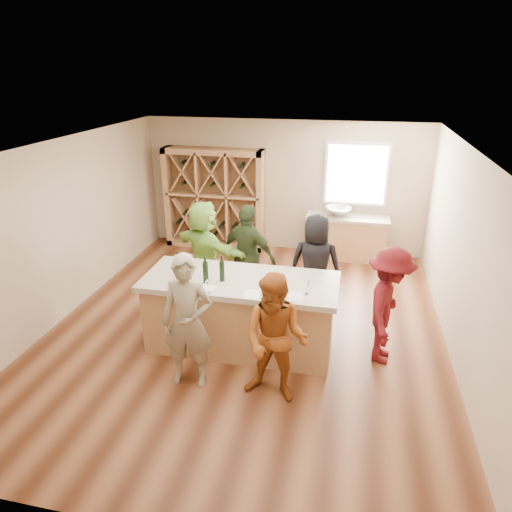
% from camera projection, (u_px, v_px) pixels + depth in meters
% --- Properties ---
extents(floor, '(6.00, 7.00, 0.10)m').
position_uv_depth(floor, '(247.00, 330.00, 7.22)').
color(floor, brown).
rests_on(floor, ground).
extents(ceiling, '(6.00, 7.00, 0.10)m').
position_uv_depth(ceiling, '(246.00, 144.00, 6.09)').
color(ceiling, white).
rests_on(ceiling, ground).
extents(wall_back, '(6.00, 0.10, 2.80)m').
position_uv_depth(wall_back, '(284.00, 186.00, 9.85)').
color(wall_back, tan).
rests_on(wall_back, ground).
extents(wall_front, '(6.00, 0.10, 2.80)m').
position_uv_depth(wall_front, '(139.00, 412.00, 3.46)').
color(wall_front, tan).
rests_on(wall_front, ground).
extents(wall_left, '(0.10, 7.00, 2.80)m').
position_uv_depth(wall_left, '(60.00, 230.00, 7.25)').
color(wall_left, tan).
rests_on(wall_left, ground).
extents(wall_right, '(0.10, 7.00, 2.80)m').
position_uv_depth(wall_right, '(469.00, 263.00, 6.06)').
color(wall_right, tan).
rests_on(wall_right, ground).
extents(window_frame, '(1.30, 0.06, 1.30)m').
position_uv_depth(window_frame, '(356.00, 174.00, 9.35)').
color(window_frame, white).
rests_on(window_frame, wall_back).
extents(window_pane, '(1.18, 0.01, 1.18)m').
position_uv_depth(window_pane, '(356.00, 175.00, 9.32)').
color(window_pane, white).
rests_on(window_pane, wall_back).
extents(wine_rack, '(2.20, 0.45, 2.20)m').
position_uv_depth(wine_rack, '(214.00, 199.00, 10.01)').
color(wine_rack, tan).
rests_on(wine_rack, floor).
extents(back_counter_base, '(1.60, 0.58, 0.86)m').
position_uv_depth(back_counter_base, '(346.00, 239.00, 9.64)').
color(back_counter_base, tan).
rests_on(back_counter_base, floor).
extents(back_counter_top, '(1.70, 0.62, 0.06)m').
position_uv_depth(back_counter_top, '(348.00, 218.00, 9.46)').
color(back_counter_top, '#B6A895').
rests_on(back_counter_top, back_counter_base).
extents(sink, '(0.54, 0.54, 0.19)m').
position_uv_depth(sink, '(338.00, 212.00, 9.45)').
color(sink, silver).
rests_on(sink, back_counter_top).
extents(faucet, '(0.02, 0.02, 0.30)m').
position_uv_depth(faucet, '(339.00, 206.00, 9.59)').
color(faucet, silver).
rests_on(faucet, back_counter_top).
extents(tasting_counter_base, '(2.60, 1.00, 1.00)m').
position_uv_depth(tasting_counter_base, '(241.00, 315.00, 6.56)').
color(tasting_counter_base, tan).
rests_on(tasting_counter_base, floor).
extents(tasting_counter_top, '(2.72, 1.12, 0.08)m').
position_uv_depth(tasting_counter_top, '(240.00, 282.00, 6.35)').
color(tasting_counter_top, '#B6A895').
rests_on(tasting_counter_top, tasting_counter_base).
extents(wine_bottle_a, '(0.09, 0.09, 0.33)m').
position_uv_depth(wine_bottle_a, '(178.00, 269.00, 6.25)').
color(wine_bottle_a, black).
rests_on(wine_bottle_a, tasting_counter_top).
extents(wine_bottle_b, '(0.07, 0.07, 0.27)m').
position_uv_depth(wine_bottle_b, '(189.00, 272.00, 6.22)').
color(wine_bottle_b, black).
rests_on(wine_bottle_b, tasting_counter_top).
extents(wine_bottle_d, '(0.08, 0.08, 0.30)m').
position_uv_depth(wine_bottle_d, '(206.00, 272.00, 6.17)').
color(wine_bottle_d, black).
rests_on(wine_bottle_d, tasting_counter_top).
extents(wine_bottle_e, '(0.07, 0.07, 0.29)m').
position_uv_depth(wine_bottle_e, '(222.00, 271.00, 6.23)').
color(wine_bottle_e, black).
rests_on(wine_bottle_e, tasting_counter_top).
extents(wine_glass_a, '(0.07, 0.07, 0.16)m').
position_uv_depth(wine_glass_a, '(208.00, 287.00, 5.92)').
color(wine_glass_a, white).
rests_on(wine_glass_a, tasting_counter_top).
extents(wine_glass_c, '(0.07, 0.07, 0.17)m').
position_uv_depth(wine_glass_c, '(283.00, 295.00, 5.72)').
color(wine_glass_c, white).
rests_on(wine_glass_c, tasting_counter_top).
extents(wine_glass_d, '(0.08, 0.08, 0.17)m').
position_uv_depth(wine_glass_d, '(268.00, 280.00, 6.10)').
color(wine_glass_d, white).
rests_on(wine_glass_d, tasting_counter_top).
extents(wine_glass_e, '(0.09, 0.09, 0.19)m').
position_uv_depth(wine_glass_e, '(307.00, 287.00, 5.89)').
color(wine_glass_e, white).
rests_on(wine_glass_e, tasting_counter_top).
extents(tasting_menu_a, '(0.29, 0.35, 0.00)m').
position_uv_depth(tasting_menu_a, '(205.00, 289.00, 6.05)').
color(tasting_menu_a, white).
rests_on(tasting_menu_a, tasting_counter_top).
extents(tasting_menu_b, '(0.24, 0.29, 0.00)m').
position_uv_depth(tasting_menu_b, '(252.00, 294.00, 5.92)').
color(tasting_menu_b, white).
rests_on(tasting_menu_b, tasting_counter_top).
extents(tasting_menu_c, '(0.28, 0.32, 0.00)m').
position_uv_depth(tasting_menu_c, '(296.00, 296.00, 5.87)').
color(tasting_menu_c, white).
rests_on(tasting_menu_c, tasting_counter_top).
extents(person_near_left, '(0.69, 0.54, 1.78)m').
position_uv_depth(person_near_left, '(188.00, 322.00, 5.65)').
color(person_near_left, gray).
rests_on(person_near_left, floor).
extents(person_near_right, '(0.87, 0.56, 1.66)m').
position_uv_depth(person_near_right, '(276.00, 339.00, 5.39)').
color(person_near_right, '#994C19').
rests_on(person_near_right, floor).
extents(person_server, '(0.67, 1.14, 1.67)m').
position_uv_depth(person_server, '(388.00, 306.00, 6.13)').
color(person_server, '#590F14').
rests_on(person_server, floor).
extents(person_far_mid, '(1.15, 0.85, 1.76)m').
position_uv_depth(person_far_mid, '(248.00, 256.00, 7.60)').
color(person_far_mid, '#263319').
rests_on(person_far_mid, floor).
extents(person_far_right, '(0.84, 0.56, 1.70)m').
position_uv_depth(person_far_right, '(315.00, 265.00, 7.34)').
color(person_far_right, black).
rests_on(person_far_right, floor).
extents(person_far_left, '(1.71, 1.32, 1.76)m').
position_uv_depth(person_far_left, '(205.00, 251.00, 7.83)').
color(person_far_left, '#8CC64C').
rests_on(person_far_left, floor).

